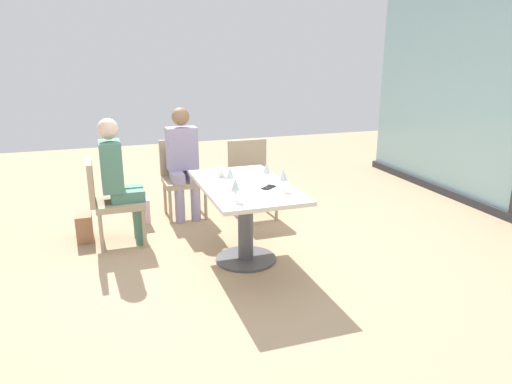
# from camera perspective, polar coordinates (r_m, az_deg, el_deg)

# --- Properties ---
(ground_plane) EXTENTS (12.00, 12.00, 0.00)m
(ground_plane) POSITION_cam_1_polar(r_m,az_deg,el_deg) (4.48, -1.22, -8.11)
(ground_plane) COLOR tan
(dining_table_main) EXTENTS (1.33, 0.76, 0.73)m
(dining_table_main) POSITION_cam_1_polar(r_m,az_deg,el_deg) (4.28, -1.27, -1.61)
(dining_table_main) COLOR silver
(dining_table_main) RESTS_ON ground_plane
(chair_side_end) EXTENTS (0.50, 0.46, 0.87)m
(chair_side_end) POSITION_cam_1_polar(r_m,az_deg,el_deg) (5.61, -8.81, 2.23)
(chair_side_end) COLOR tan
(chair_side_end) RESTS_ON ground_plane
(chair_front_left) EXTENTS (0.46, 0.50, 0.87)m
(chair_front_left) POSITION_cam_1_polar(r_m,az_deg,el_deg) (4.88, -17.19, -0.53)
(chair_front_left) COLOR tan
(chair_front_left) RESTS_ON ground_plane
(chair_far_left) EXTENTS (0.50, 0.46, 0.87)m
(chair_far_left) POSITION_cam_1_polar(r_m,az_deg,el_deg) (5.51, -0.56, 2.17)
(chair_far_left) COLOR tan
(chair_far_left) RESTS_ON ground_plane
(person_side_end) EXTENTS (0.39, 0.34, 1.26)m
(person_side_end) POSITION_cam_1_polar(r_m,az_deg,el_deg) (5.46, -8.69, 4.03)
(person_side_end) COLOR #9E93B7
(person_side_end) RESTS_ON ground_plane
(person_front_left) EXTENTS (0.34, 0.39, 1.26)m
(person_front_left) POSITION_cam_1_polar(r_m,az_deg,el_deg) (4.83, -16.11, 1.89)
(person_front_left) COLOR #4C7F6B
(person_front_left) RESTS_ON ground_plane
(wine_glass_0) EXTENTS (0.07, 0.07, 0.18)m
(wine_glass_0) POSITION_cam_1_polar(r_m,az_deg,el_deg) (4.24, 1.26, 2.82)
(wine_glass_0) COLOR silver
(wine_glass_0) RESTS_ON dining_table_main
(wine_glass_1) EXTENTS (0.07, 0.07, 0.18)m
(wine_glass_1) POSITION_cam_1_polar(r_m,az_deg,el_deg) (3.73, -2.48, 0.88)
(wine_glass_1) COLOR silver
(wine_glass_1) RESTS_ON dining_table_main
(wine_glass_2) EXTENTS (0.07, 0.07, 0.18)m
(wine_glass_2) POSITION_cam_1_polar(r_m,az_deg,el_deg) (4.08, -3.11, 2.24)
(wine_glass_2) COLOR silver
(wine_glass_2) RESTS_ON dining_table_main
(wine_glass_3) EXTENTS (0.07, 0.07, 0.18)m
(wine_glass_3) POSITION_cam_1_polar(r_m,az_deg,el_deg) (4.01, 3.27, 1.99)
(wine_glass_3) COLOR silver
(wine_glass_3) RESTS_ON dining_table_main
(coffee_cup) EXTENTS (0.08, 0.08, 0.09)m
(coffee_cup) POSITION_cam_1_polar(r_m,az_deg,el_deg) (4.49, -4.22, 2.42)
(coffee_cup) COLOR white
(coffee_cup) RESTS_ON dining_table_main
(cell_phone_on_table) EXTENTS (0.14, 0.16, 0.01)m
(cell_phone_on_table) POSITION_cam_1_polar(r_m,az_deg,el_deg) (4.12, 1.51, 0.56)
(cell_phone_on_table) COLOR black
(cell_phone_on_table) RESTS_ON dining_table_main
(handbag_0) EXTENTS (0.31, 0.18, 0.28)m
(handbag_0) POSITION_cam_1_polar(r_m,az_deg,el_deg) (5.56, -13.64, -2.02)
(handbag_0) COLOR beige
(handbag_0) RESTS_ON ground_plane
(handbag_1) EXTENTS (0.30, 0.16, 0.28)m
(handbag_1) POSITION_cam_1_polar(r_m,az_deg,el_deg) (5.20, -19.83, -3.88)
(handbag_1) COLOR #A3704C
(handbag_1) RESTS_ON ground_plane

